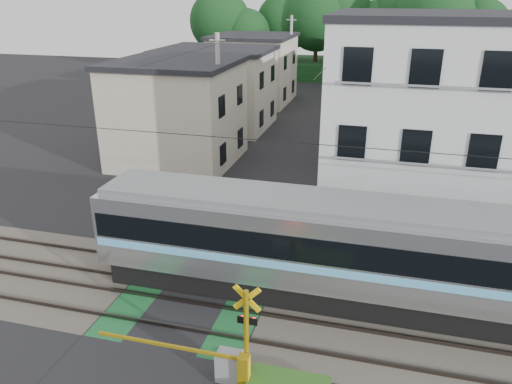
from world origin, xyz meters
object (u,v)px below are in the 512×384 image
(apartment_block, at_px, (442,121))
(crossing_signal_far, at_px, (169,226))
(pedestrian, at_px, (330,115))
(crossing_signal_near, at_px, (232,361))

(apartment_block, bearing_deg, crossing_signal_far, -152.22)
(crossing_signal_far, height_order, pedestrian, crossing_signal_far)
(crossing_signal_near, height_order, pedestrian, crossing_signal_near)
(crossing_signal_near, bearing_deg, crossing_signal_far, 125.29)
(crossing_signal_near, distance_m, apartment_block, 14.95)
(crossing_signal_near, height_order, crossing_signal_far, same)
(crossing_signal_far, relative_size, apartment_block, 0.46)
(crossing_signal_near, distance_m, crossing_signal_far, 8.95)
(apartment_block, distance_m, pedestrian, 17.70)
(crossing_signal_far, distance_m, pedestrian, 22.12)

